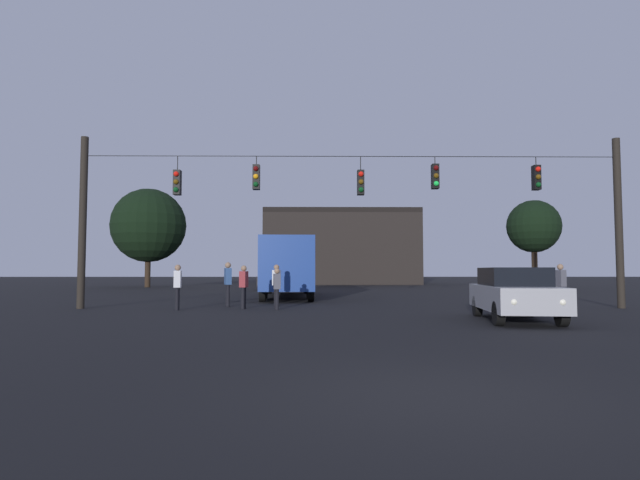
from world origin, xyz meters
The scene contains 14 objects.
ground_plane centered at (0.00, 24.50, 0.00)m, with size 168.00×168.00×0.00m, color black.
overhead_signal_span centered at (0.02, 13.66, 3.84)m, with size 20.76×0.44×6.54m.
city_bus centered at (-2.90, 22.08, 1.87)m, with size 3.01×11.10×3.00m.
car_near_right centered at (4.31, 8.87, 0.80)m, with size 2.30×4.49×1.52m.
car_far_left centered at (-4.54, 32.12, 0.80)m, with size 1.80×4.34×1.52m.
pedestrian_crossing_left centered at (-4.09, 13.51, 0.91)m, with size 0.31×0.40×1.62m.
pedestrian_crossing_center centered at (-2.82, 13.09, 0.85)m, with size 0.29×0.39×1.52m.
pedestrian_crossing_right centered at (-6.42, 12.95, 0.93)m, with size 0.28×0.39×1.65m.
pedestrian_near_bus centered at (-4.89, 14.72, 1.00)m, with size 0.35×0.42×1.76m.
pedestrian_trailing centered at (7.77, 13.32, 0.95)m, with size 0.31×0.40×1.68m.
pedestrian_far_side centered at (-2.99, 15.19, 0.95)m, with size 0.34×0.42×1.68m.
corner_building centered at (1.34, 49.26, 3.81)m, with size 15.65×10.03×7.62m.
tree_left_silhouette centered at (15.49, 33.62, 4.80)m, with size 4.05×4.05×6.85m.
tree_behind_building centered at (-15.64, 38.29, 5.27)m, with size 6.30×6.30×8.42m.
Camera 1 is at (-1.44, -5.97, 1.44)m, focal length 29.07 mm.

